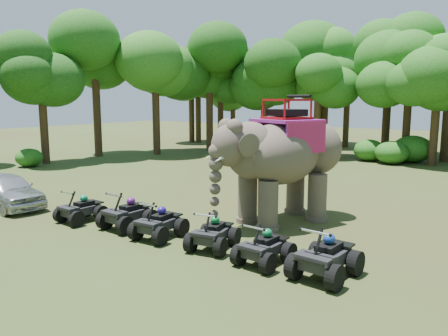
# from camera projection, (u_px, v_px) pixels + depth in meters

# --- Properties ---
(ground) EXTENTS (110.00, 110.00, 0.00)m
(ground) POSITION_uv_depth(u_px,v_px,m) (204.00, 227.00, 14.89)
(ground) COLOR #47381E
(ground) RESTS_ON ground
(elephant) EXTENTS (4.27, 5.79, 4.46)m
(elephant) POSITION_uv_depth(u_px,v_px,m) (283.00, 160.00, 15.32)
(elephant) COLOR brown
(elephant) RESTS_ON ground
(parked_car) EXTENTS (4.27, 2.13, 1.40)m
(parked_car) POSITION_uv_depth(u_px,v_px,m) (7.00, 190.00, 17.58)
(parked_car) COLOR silver
(parked_car) RESTS_ON ground
(atv_0) EXTENTS (1.24, 1.64, 1.16)m
(atv_0) POSITION_uv_depth(u_px,v_px,m) (81.00, 206.00, 15.54)
(atv_0) COLOR black
(atv_0) RESTS_ON ground
(atv_1) EXTENTS (1.36, 1.80, 1.28)m
(atv_1) POSITION_uv_depth(u_px,v_px,m) (128.00, 209.00, 14.75)
(atv_1) COLOR black
(atv_1) RESTS_ON ground
(atv_2) EXTENTS (1.28, 1.70, 1.22)m
(atv_2) POSITION_uv_depth(u_px,v_px,m) (159.00, 219.00, 13.68)
(atv_2) COLOR black
(atv_2) RESTS_ON ground
(atv_3) EXTENTS (1.40, 1.75, 1.17)m
(atv_3) POSITION_uv_depth(u_px,v_px,m) (213.00, 229.00, 12.69)
(atv_3) COLOR black
(atv_3) RESTS_ON ground
(atv_4) EXTENTS (1.27, 1.65, 1.15)m
(atv_4) POSITION_uv_depth(u_px,v_px,m) (264.00, 243.00, 11.52)
(atv_4) COLOR black
(atv_4) RESTS_ON ground
(atv_5) EXTENTS (1.47, 1.90, 1.32)m
(atv_5) POSITION_uv_depth(u_px,v_px,m) (326.00, 251.00, 10.64)
(atv_5) COLOR black
(atv_5) RESTS_ON ground
(tree_0) EXTENTS (6.97, 6.97, 9.96)m
(tree_0) POSITION_uv_depth(u_px,v_px,m) (388.00, 91.00, 33.58)
(tree_0) COLOR #195114
(tree_0) RESTS_ON ground
(tree_1) EXTENTS (5.37, 5.37, 7.68)m
(tree_1) POSITION_uv_depth(u_px,v_px,m) (436.00, 107.00, 28.22)
(tree_1) COLOR #195114
(tree_1) RESTS_ON ground
(tree_22) EXTENTS (5.43, 5.43, 7.75)m
(tree_22) POSITION_uv_depth(u_px,v_px,m) (43.00, 106.00, 29.24)
(tree_22) COLOR #195114
(tree_22) RESTS_ON ground
(tree_23) EXTENTS (6.51, 6.51, 9.29)m
(tree_23) POSITION_uv_depth(u_px,v_px,m) (96.00, 95.00, 32.92)
(tree_23) COLOR #195114
(tree_23) RESTS_ON ground
(tree_24) EXTENTS (6.40, 6.40, 9.15)m
(tree_24) POSITION_uv_depth(u_px,v_px,m) (156.00, 96.00, 34.10)
(tree_24) COLOR #195114
(tree_24) RESTS_ON ground
(tree_25) EXTENTS (6.78, 6.78, 9.68)m
(tree_25) POSITION_uv_depth(u_px,v_px,m) (209.00, 93.00, 36.56)
(tree_25) COLOR #195114
(tree_25) RESTS_ON ground
(tree_26) EXTENTS (5.65, 5.65, 8.08)m
(tree_26) POSITION_uv_depth(u_px,v_px,m) (264.00, 103.00, 34.54)
(tree_26) COLOR #195114
(tree_26) RESTS_ON ground
(tree_27) EXTENTS (4.85, 4.85, 6.93)m
(tree_27) POSITION_uv_depth(u_px,v_px,m) (317.00, 111.00, 32.70)
(tree_27) COLOR #195114
(tree_27) RESTS_ON ground
(tree_29) EXTENTS (4.96, 4.96, 7.09)m
(tree_29) POSITION_uv_depth(u_px,v_px,m) (221.00, 108.00, 38.30)
(tree_29) COLOR #195114
(tree_29) RESTS_ON ground
(tree_30) EXTENTS (5.46, 5.46, 7.81)m
(tree_30) POSITION_uv_depth(u_px,v_px,m) (320.00, 104.00, 40.62)
(tree_30) COLOR #195114
(tree_30) RESTS_ON ground
(tree_31) EXTENTS (7.52, 7.52, 10.74)m
(tree_31) POSITION_uv_depth(u_px,v_px,m) (324.00, 88.00, 40.65)
(tree_31) COLOR #195114
(tree_31) RESTS_ON ground
(tree_32) EXTENTS (5.53, 5.53, 7.90)m
(tree_32) POSITION_uv_depth(u_px,v_px,m) (408.00, 105.00, 30.74)
(tree_32) COLOR #195114
(tree_32) RESTS_ON ground
(tree_33) EXTENTS (6.84, 6.84, 9.78)m
(tree_33) POSITION_uv_depth(u_px,v_px,m) (326.00, 93.00, 40.48)
(tree_33) COLOR #195114
(tree_33) RESTS_ON ground
(tree_34) EXTENTS (5.64, 5.64, 8.06)m
(tree_34) POSITION_uv_depth(u_px,v_px,m) (191.00, 102.00, 43.85)
(tree_34) COLOR #195114
(tree_34) RESTS_ON ground
(tree_37) EXTENTS (5.45, 5.45, 7.79)m
(tree_37) POSITION_uv_depth(u_px,v_px,m) (347.00, 104.00, 39.32)
(tree_37) COLOR #195114
(tree_37) RESTS_ON ground
(tree_39) EXTENTS (5.56, 5.56, 7.94)m
(tree_39) POSITION_uv_depth(u_px,v_px,m) (198.00, 103.00, 43.71)
(tree_39) COLOR #195114
(tree_39) RESTS_ON ground
(tree_42) EXTENTS (6.10, 6.10, 8.71)m
(tree_42) POSITION_uv_depth(u_px,v_px,m) (448.00, 99.00, 30.03)
(tree_42) COLOR #195114
(tree_42) RESTS_ON ground
(tree_43) EXTENTS (5.01, 5.01, 7.16)m
(tree_43) POSITION_uv_depth(u_px,v_px,m) (233.00, 106.00, 45.69)
(tree_43) COLOR #195114
(tree_43) RESTS_ON ground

